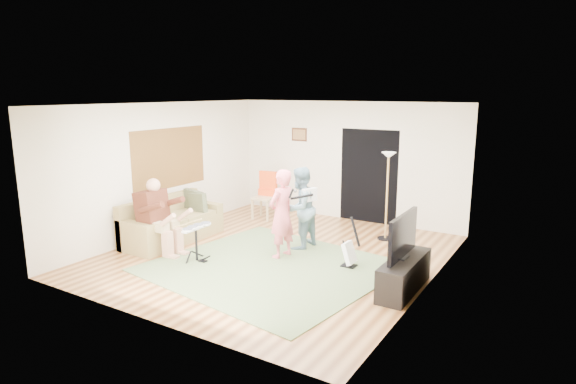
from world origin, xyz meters
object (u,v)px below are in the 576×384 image
object	(u,v)px
torchiere_lamp	(388,180)
television	(403,235)
guitar_spare	(350,253)
tv_cabinet	(404,275)
dining_chair	(265,202)
guitarist	(300,208)
singer	(282,214)
sofa	(170,226)
drum_kit	(196,245)

from	to	relation	value
torchiere_lamp	television	xyz separation A→B (m)	(1.08, -2.28, -0.36)
guitar_spare	tv_cabinet	size ratio (longest dim) A/B	0.63
torchiere_lamp	dining_chair	xyz separation A→B (m)	(-2.97, 0.08, -0.82)
guitarist	guitar_spare	world-z (taller)	guitarist
television	dining_chair	bearing A→B (deg)	149.77
tv_cabinet	singer	bearing A→B (deg)	172.76
torchiere_lamp	tv_cabinet	xyz separation A→B (m)	(1.13, -2.28, -0.96)
television	tv_cabinet	bearing A→B (deg)	0.00
singer	tv_cabinet	distance (m)	2.43
sofa	guitar_spare	distance (m)	3.73
guitar_spare	dining_chair	distance (m)	3.57
torchiere_lamp	tv_cabinet	bearing A→B (deg)	-63.60
singer	guitar_spare	bearing A→B (deg)	105.43
sofa	dining_chair	size ratio (longest dim) A/B	1.93
tv_cabinet	television	distance (m)	0.60
singer	guitar_spare	world-z (taller)	singer
sofa	singer	size ratio (longest dim) A/B	1.32
drum_kit	dining_chair	bearing A→B (deg)	101.33
drum_kit	singer	bearing A→B (deg)	39.73
sofa	singer	bearing A→B (deg)	7.19
guitarist	dining_chair	distance (m)	2.33
singer	torchiere_lamp	distance (m)	2.36
television	sofa	bearing A→B (deg)	-179.87
tv_cabinet	television	world-z (taller)	television
guitar_spare	guitarist	bearing A→B (deg)	159.91
singer	dining_chair	world-z (taller)	singer
sofa	singer	world-z (taller)	singer
guitarist	torchiere_lamp	world-z (taller)	torchiere_lamp
dining_chair	torchiere_lamp	bearing A→B (deg)	-6.27
dining_chair	sofa	bearing A→B (deg)	-110.87
drum_kit	torchiere_lamp	size ratio (longest dim) A/B	0.38
guitarist	drum_kit	bearing A→B (deg)	-29.78
television	drum_kit	bearing A→B (deg)	-169.16
sofa	tv_cabinet	size ratio (longest dim) A/B	1.50
guitarist	television	world-z (taller)	guitarist
guitar_spare	television	size ratio (longest dim) A/B	0.80
singer	television	xyz separation A→B (m)	(2.30, -0.30, 0.05)
guitar_spare	torchiere_lamp	distance (m)	2.05
television	torchiere_lamp	bearing A→B (deg)	115.39
guitar_spare	tv_cabinet	xyz separation A→B (m)	(1.09, -0.46, -0.00)
drum_kit	tv_cabinet	bearing A→B (deg)	10.69
drum_kit	torchiere_lamp	bearing A→B (deg)	51.19
sofa	guitarist	bearing A→B (deg)	20.54
singer	drum_kit	bearing A→B (deg)	-42.34
singer	guitarist	bearing A→B (deg)	-174.02
singer	television	bearing A→B (deg)	90.53
singer	guitar_spare	distance (m)	1.38
sofa	singer	xyz separation A→B (m)	(2.45, 0.31, 0.51)
drum_kit	guitar_spare	size ratio (longest dim) A/B	0.75
singer	sofa	bearing A→B (deg)	-74.89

